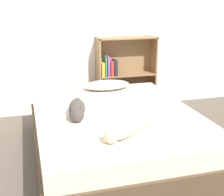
% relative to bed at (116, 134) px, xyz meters
% --- Properties ---
extents(ground_plane, '(8.00, 8.00, 0.00)m').
position_rel_bed_xyz_m(ground_plane, '(0.00, 0.00, -0.23)').
color(ground_plane, brown).
extents(wall_back, '(8.00, 0.06, 2.50)m').
position_rel_bed_xyz_m(wall_back, '(0.00, 1.45, 1.02)').
color(wall_back, white).
rests_on(wall_back, ground_plane).
extents(bed, '(1.57, 1.99, 0.46)m').
position_rel_bed_xyz_m(bed, '(0.00, 0.00, 0.00)').
color(bed, brown).
rests_on(bed, ground_plane).
extents(pillow, '(0.56, 0.31, 0.11)m').
position_rel_bed_xyz_m(pillow, '(0.12, 0.81, 0.28)').
color(pillow, beige).
rests_on(pillow, bed).
extents(cat_light, '(0.51, 0.36, 0.14)m').
position_rel_bed_xyz_m(cat_light, '(-0.10, -0.57, 0.29)').
color(cat_light, beige).
rests_on(cat_light, bed).
extents(cat_dark, '(0.22, 0.61, 0.15)m').
position_rel_bed_xyz_m(cat_dark, '(-0.38, 0.01, 0.30)').
color(cat_dark, '#47423D').
rests_on(cat_dark, bed).
extents(bookshelf, '(0.81, 0.26, 1.02)m').
position_rel_bed_xyz_m(bookshelf, '(0.48, 1.31, 0.30)').
color(bookshelf, '#8E6B47').
rests_on(bookshelf, ground_plane).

